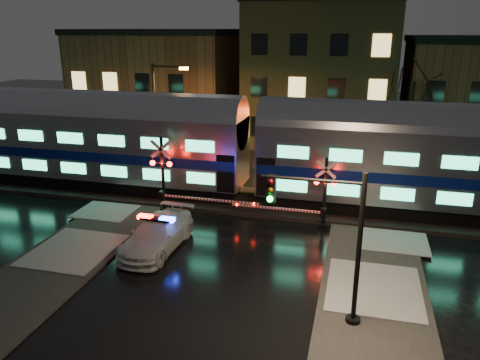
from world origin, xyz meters
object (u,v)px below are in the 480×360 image
Objects in this scene: crossing_signal_right at (317,201)px; traffic_light at (332,246)px; crossing_signal_left at (169,183)px; police_car at (157,234)px; streetlight at (159,112)px.

traffic_light reaches higher than crossing_signal_right.
traffic_light is (8.99, -7.72, 1.12)m from crossing_signal_left.
police_car is 0.96× the size of crossing_signal_right.
police_car is at bearing 155.02° from traffic_light.
traffic_light reaches higher than crossing_signal_left.
streetlight is (-11.19, 6.70, 2.77)m from crossing_signal_right.
streetlight is (-4.45, 10.72, 3.56)m from police_car.
crossing_signal_right reaches higher than police_car.
crossing_signal_left is at bearing 139.31° from traffic_light.
crossing_signal_left is 7.92m from streetlight.
police_car is at bearing -67.46° from streetlight.
crossing_signal_right is 0.70× the size of streetlight.
crossing_signal_left reaches higher than crossing_signal_right.
crossing_signal_left is at bearing 106.99° from police_car.
crossing_signal_left reaches higher than police_car.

